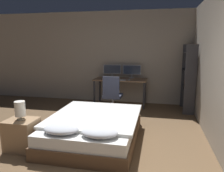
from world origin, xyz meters
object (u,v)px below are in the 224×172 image
Objects in this scene: nightstand at (22,135)px; bed at (94,128)px; computer_mouse at (129,80)px; keyboard at (119,80)px; office_chair at (112,98)px; bookshelf at (189,76)px; bedside_lamp at (20,109)px; desk at (120,82)px; monitor_left at (112,70)px; monitor_right at (132,70)px.

bed is at bearing 28.97° from nightstand.
bed is 2.31m from computer_mouse.
office_chair is (-0.07, -0.55, -0.39)m from keyboard.
computer_mouse is 0.04× the size of bookshelf.
keyboard is (0.06, 2.22, 0.55)m from bed.
bookshelf is at bearing 43.59° from nightstand.
bedside_lamp is at bearing -116.59° from computer_mouse.
keyboard is at bearing 180.00° from computer_mouse.
bedside_lamp is 4.42× the size of computer_mouse.
desk reaches higher than bed.
bed is 1.22m from nightstand.
bedside_lamp is at bearing -104.22° from monitor_left.
bookshelf is (2.95, 2.81, 0.24)m from bedside_lamp.
computer_mouse is at bearing -39.90° from monitor_left.
monitor_left is 1.00× the size of monitor_right.
office_chair is (-0.07, -0.79, -0.29)m from desk.
monitor_left is 0.55× the size of office_chair.
keyboard is (1.12, 2.81, 0.52)m from nightstand.
bedside_lamp reaches higher than nightstand.
bedside_lamp reaches higher than computer_mouse.
bed is 28.03× the size of computer_mouse.
bedside_lamp is 3.59m from monitor_right.
office_chair is at bearing 90.41° from bed.
bedside_lamp is 3.24m from desk.
desk is 0.38m from computer_mouse.
desk is at bearing 139.68° from computer_mouse.
computer_mouse is at bearing -179.97° from bookshelf.
desk is at bearing 84.86° from office_chair.
nightstand is 0.35× the size of desk.
computer_mouse is at bearing 63.41° from bedside_lamp.
monitor_right reaches higher than computer_mouse.
bookshelf is at bearing 49.67° from bed.
bed is 2.49m from desk.
nightstand is at bearing -110.28° from desk.
bedside_lamp reaches higher than desk.
office_chair is at bearing -109.47° from monitor_right.
desk is at bearing -140.51° from monitor_right.
keyboard is 0.68m from office_chair.
bedside_lamp is at bearing -111.84° from keyboard.
nightstand is 3.18m from computer_mouse.
monitor_right reaches higher than bed.
keyboard reaches higher than bed.
monitor_right is 0.31× the size of bookshelf.
nightstand is 0.97× the size of monitor_left.
nightstand is 1.68× the size of bedside_lamp.
monitor_left is 2.17m from bookshelf.
monitor_right is at bearing 70.53° from office_chair.
monitor_right reaches higher than nightstand.
monitor_left is 0.31× the size of bookshelf.
bed is 3.68× the size of monitor_right.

